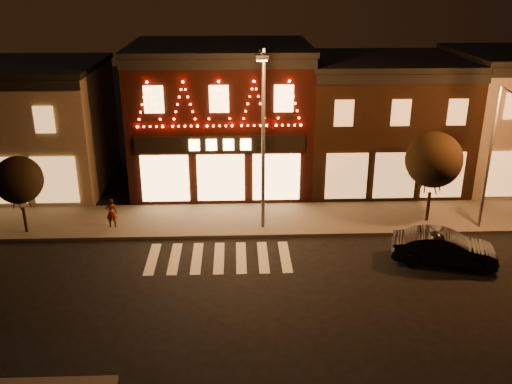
{
  "coord_description": "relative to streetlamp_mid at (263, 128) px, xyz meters",
  "views": [
    {
      "loc": [
        0.82,
        -18.58,
        12.08
      ],
      "look_at": [
        1.68,
        4.0,
        3.19
      ],
      "focal_mm": 39.37,
      "sensor_mm": 36.0,
      "label": 1
    }
  ],
  "objects": [
    {
      "name": "building_right_a",
      "position": [
        7.39,
        7.27,
        -1.53
      ],
      "size": [
        9.2,
        8.28,
        7.5
      ],
      "color": "black",
      "rests_on": "ground"
    },
    {
      "name": "streetlamp_mid",
      "position": [
        0.0,
        0.0,
        0.0
      ],
      "size": [
        0.57,
        2.01,
        8.76
      ],
      "rotation": [
        0.0,
        0.0,
        0.09
      ],
      "color": "#59595E",
      "rests_on": "sidewalk_far"
    },
    {
      "name": "tree_left",
      "position": [
        -11.64,
        0.12,
        -2.44
      ],
      "size": [
        2.31,
        2.31,
        3.86
      ],
      "rotation": [
        0.0,
        0.0,
        0.14
      ],
      "color": "black",
      "rests_on": "sidewalk_far"
    },
    {
      "name": "sidewalk_far",
      "position": [
        -0.11,
        1.28,
        -5.22
      ],
      "size": [
        44.0,
        4.0,
        0.15
      ],
      "primitive_type": "cube",
      "color": "#47423D",
      "rests_on": "ground"
    },
    {
      "name": "tree_right",
      "position": [
        8.5,
        0.7,
        -1.87
      ],
      "size": [
        2.79,
        2.79,
        4.67
      ],
      "rotation": [
        0.0,
        0.0,
        0.24
      ],
      "color": "black",
      "rests_on": "sidewalk_far"
    },
    {
      "name": "building_left",
      "position": [
        -15.11,
        7.27,
        -1.63
      ],
      "size": [
        12.2,
        8.28,
        7.3
      ],
      "color": "#786756",
      "rests_on": "ground"
    },
    {
      "name": "ground",
      "position": [
        -2.11,
        -6.72,
        -5.29
      ],
      "size": [
        120.0,
        120.0,
        0.0
      ],
      "primitive_type": "plane",
      "color": "black",
      "rests_on": "ground"
    },
    {
      "name": "streetlamp_right",
      "position": [
        10.91,
        -0.33,
        -1.0
      ],
      "size": [
        0.47,
        1.62,
        7.05
      ],
      "rotation": [
        0.0,
        0.0,
        -0.11
      ],
      "color": "#59595E",
      "rests_on": "sidewalk_far"
    },
    {
      "name": "pedestrian",
      "position": [
        -7.5,
        0.49,
        -4.38
      ],
      "size": [
        0.56,
        0.37,
        1.53
      ],
      "primitive_type": "imported",
      "rotation": [
        0.0,
        0.0,
        3.16
      ],
      "color": "gray",
      "rests_on": "sidewalk_far"
    },
    {
      "name": "dark_sedan",
      "position": [
        7.82,
        -3.54,
        -4.56
      ],
      "size": [
        4.71,
        2.62,
        1.47
      ],
      "primitive_type": "imported",
      "rotation": [
        0.0,
        0.0,
        1.32
      ],
      "color": "black",
      "rests_on": "ground"
    },
    {
      "name": "building_pulp",
      "position": [
        -2.11,
        7.25,
        -1.13
      ],
      "size": [
        10.2,
        8.34,
        8.3
      ],
      "color": "black",
      "rests_on": "ground"
    }
  ]
}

